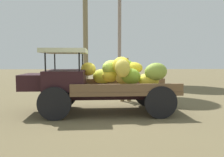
# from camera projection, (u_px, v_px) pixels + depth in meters

# --- Properties ---
(ground_plane) EXTENTS (60.00, 60.00, 0.00)m
(ground_plane) POSITION_uv_depth(u_px,v_px,m) (108.00, 113.00, 6.44)
(ground_plane) COLOR brown
(truck) EXTENTS (4.52, 1.86, 1.88)m
(truck) POSITION_uv_depth(u_px,v_px,m) (99.00, 80.00, 6.50)
(truck) COLOR black
(truck) RESTS_ON ground
(farmer) EXTENTS (0.53, 0.46, 1.64)m
(farmer) POSITION_uv_depth(u_px,v_px,m) (126.00, 77.00, 8.23)
(farmer) COLOR olive
(farmer) RESTS_ON ground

